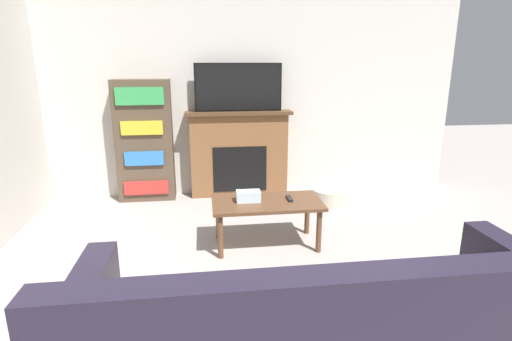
{
  "coord_description": "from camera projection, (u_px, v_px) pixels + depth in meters",
  "views": [
    {
      "loc": [
        -0.45,
        -1.0,
        1.68
      ],
      "look_at": [
        0.02,
        2.53,
        0.71
      ],
      "focal_mm": 28.0,
      "sensor_mm": 36.0,
      "label": 1
    }
  ],
  "objects": [
    {
      "name": "fireplace",
      "position": [
        239.0,
        153.0,
        5.1
      ],
      "size": [
        1.33,
        0.28,
        1.09
      ],
      "color": "brown",
      "rests_on": "ground_plane"
    },
    {
      "name": "wall_back",
      "position": [
        238.0,
        89.0,
        5.02
      ],
      "size": [
        5.71,
        0.06,
        2.7
      ],
      "color": "beige",
      "rests_on": "ground_plane"
    },
    {
      "name": "storage_basket",
      "position": [
        329.0,
        196.0,
        4.87
      ],
      "size": [
        0.42,
        0.42,
        0.18
      ],
      "color": "#BCB29E",
      "rests_on": "ground_plane"
    },
    {
      "name": "bookshelf",
      "position": [
        145.0,
        141.0,
        4.88
      ],
      "size": [
        0.68,
        0.29,
        1.48
      ],
      "color": "#4C3D2D",
      "rests_on": "ground_plane"
    },
    {
      "name": "tissue_box",
      "position": [
        248.0,
        196.0,
        3.66
      ],
      "size": [
        0.22,
        0.12,
        0.1
      ],
      "color": "silver",
      "rests_on": "coffee_table"
    },
    {
      "name": "tv",
      "position": [
        238.0,
        87.0,
        4.86
      ],
      "size": [
        1.07,
        0.03,
        0.58
      ],
      "color": "black",
      "rests_on": "fireplace"
    },
    {
      "name": "coffee_table",
      "position": [
        267.0,
        207.0,
        3.69
      ],
      "size": [
        1.01,
        0.53,
        0.44
      ],
      "color": "brown",
      "rests_on": "ground_plane"
    },
    {
      "name": "remote_control",
      "position": [
        289.0,
        199.0,
        3.72
      ],
      "size": [
        0.04,
        0.15,
        0.02
      ],
      "color": "black",
      "rests_on": "coffee_table"
    }
  ]
}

